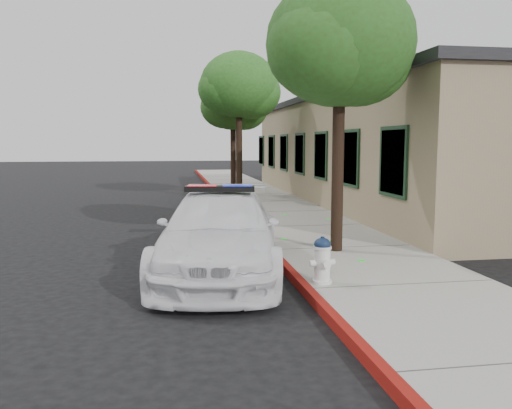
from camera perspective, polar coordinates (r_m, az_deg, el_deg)
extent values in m
plane|color=black|center=(11.04, 1.43, -5.74)|extent=(120.00, 120.00, 0.00)
cube|color=gray|center=(14.25, 5.50, -2.61)|extent=(3.20, 60.00, 0.15)
cube|color=maroon|center=(13.94, -0.64, -2.77)|extent=(0.14, 60.00, 0.16)
cube|color=#896F59|center=(21.44, 14.72, 5.51)|extent=(7.00, 20.00, 4.00)
cube|color=black|center=(21.51, 14.89, 11.16)|extent=(7.30, 20.30, 0.24)
cube|color=black|center=(12.70, 14.82, 4.56)|extent=(0.08, 1.48, 1.68)
cube|color=black|center=(15.49, 10.27, 5.04)|extent=(0.08, 1.48, 1.68)
cube|color=black|center=(18.34, 7.12, 5.35)|extent=(0.08, 1.48, 1.68)
cube|color=black|center=(21.23, 4.82, 5.56)|extent=(0.08, 1.48, 1.68)
cube|color=black|center=(24.15, 3.07, 5.72)|extent=(0.08, 1.48, 1.68)
cube|color=black|center=(27.09, 1.70, 5.84)|extent=(0.08, 1.48, 1.68)
cube|color=black|center=(30.04, 0.60, 5.94)|extent=(0.08, 1.48, 1.68)
imported|color=white|center=(9.52, -3.95, -3.14)|extent=(2.91, 5.47, 1.51)
cube|color=black|center=(9.42, -3.99, 1.75)|extent=(1.23, 0.47, 0.10)
cube|color=red|center=(9.44, -5.93, 1.78)|extent=(0.55, 0.32, 0.11)
cube|color=#0C1ED8|center=(9.40, -2.05, 1.79)|extent=(0.55, 0.32, 0.11)
cylinder|color=silver|center=(8.51, 7.24, -8.36)|extent=(0.31, 0.31, 0.06)
cylinder|color=silver|center=(8.44, 7.27, -6.52)|extent=(0.26, 0.26, 0.51)
cylinder|color=silver|center=(8.38, 7.30, -4.70)|extent=(0.30, 0.30, 0.04)
ellipsoid|color=#0F1E3A|center=(8.37, 7.31, -4.33)|extent=(0.27, 0.27, 0.20)
cylinder|color=#0F1E3A|center=(8.35, 7.31, -3.71)|extent=(0.06, 0.06, 0.06)
cylinder|color=silver|center=(8.37, 6.28, -6.44)|extent=(0.12, 0.11, 0.10)
cylinder|color=silver|center=(8.50, 8.25, -6.28)|extent=(0.12, 0.11, 0.10)
cylinder|color=silver|center=(8.29, 7.71, -6.47)|extent=(0.14, 0.13, 0.13)
cylinder|color=black|center=(10.85, 8.96, 3.81)|extent=(0.24, 0.24, 3.39)
ellipsoid|color=#274716|center=(11.02, 9.22, 17.14)|extent=(3.01, 3.01, 2.56)
ellipsoid|color=#274716|center=(11.39, 11.01, 15.31)|extent=(2.26, 2.26, 1.92)
ellipsoid|color=#274716|center=(10.60, 7.73, 16.54)|extent=(2.36, 2.36, 2.00)
cylinder|color=black|center=(20.86, -1.87, 5.62)|extent=(0.26, 0.26, 3.64)
ellipsoid|color=#234F18|center=(20.98, -1.90, 13.02)|extent=(3.05, 3.05, 2.59)
ellipsoid|color=#234F18|center=(21.15, -0.64, 12.17)|extent=(2.46, 2.46, 2.09)
ellipsoid|color=#234F18|center=(20.87, -3.10, 12.51)|extent=(2.36, 2.36, 2.01)
cylinder|color=black|center=(22.85, -2.52, 5.08)|extent=(0.23, 0.23, 3.14)
ellipsoid|color=#274616|center=(22.91, -2.55, 11.03)|extent=(2.69, 2.69, 2.28)
ellipsoid|color=#274616|center=(22.96, -1.34, 10.35)|extent=(2.06, 2.06, 1.75)
ellipsoid|color=#274616|center=(22.70, -3.39, 10.61)|extent=(2.15, 2.15, 1.83)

